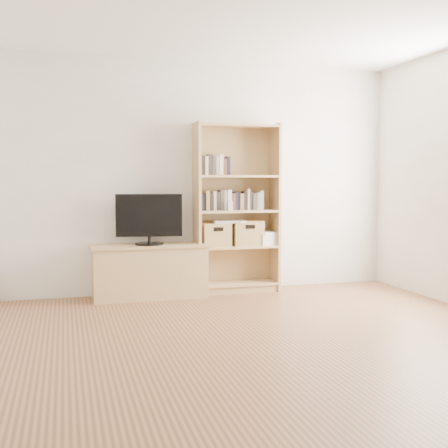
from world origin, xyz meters
name	(u,v)px	position (x,y,z in m)	size (l,w,h in m)	color
floor	(286,354)	(0.00, 0.00, 0.00)	(4.50, 5.00, 0.01)	brown
back_wall	(204,178)	(0.00, 2.50, 1.30)	(4.50, 0.02, 2.60)	beige
tv_stand	(150,272)	(-0.66, 2.27, 0.28)	(1.20, 0.45, 0.55)	#A68255
bookshelf	(237,208)	(0.34, 2.33, 0.96)	(0.96, 0.34, 1.91)	#A68255
television	(149,219)	(-0.66, 2.27, 0.85)	(0.71, 0.05, 0.56)	black
books_row_mid	(236,201)	(0.34, 2.35, 1.04)	(0.77, 0.15, 0.21)	#211E2E
books_row_upper	(218,166)	(0.13, 2.35, 1.43)	(0.38, 0.14, 0.20)	#211E2E
baby_monitor	(230,206)	(0.23, 2.22, 0.98)	(0.05, 0.03, 0.10)	white
basket_left	(215,235)	(0.09, 2.33, 0.66)	(0.32, 0.26, 0.26)	#9B7D46
basket_right	(247,233)	(0.46, 2.32, 0.67)	(0.34, 0.28, 0.28)	#9B7D46
laptop	(229,221)	(0.25, 2.32, 0.81)	(0.36, 0.25, 0.03)	white
magazine_stack	(264,239)	(0.67, 2.32, 0.59)	(0.19, 0.28, 0.13)	silver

